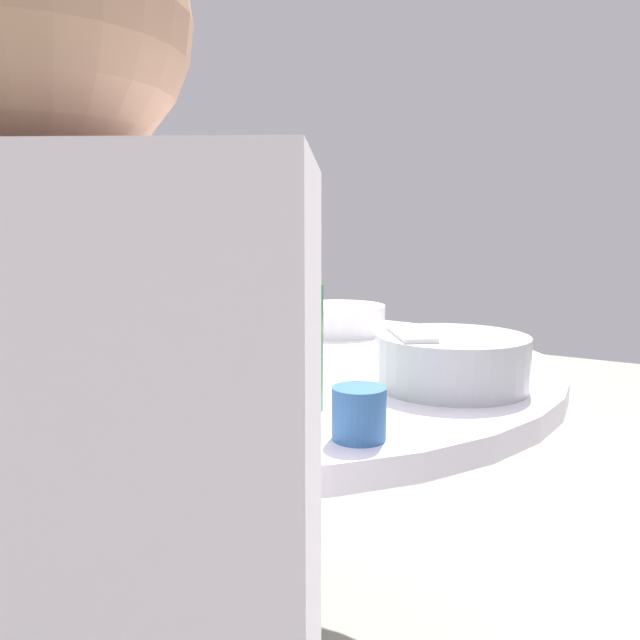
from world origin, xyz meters
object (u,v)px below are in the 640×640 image
round_dining_table (256,390)px  dish_noodles (455,341)px  dish_stirfry (86,404)px  tea_cup_far (243,429)px  diner_left (68,551)px  dish_shrimp (233,318)px  tea_cup_near (359,413)px  rice_bowl (451,360)px  soup_bowl (338,320)px  dish_tofu_braise (90,347)px  green_bottle (298,342)px

round_dining_table → dish_noodles: (0.33, 0.32, 0.09)m
dish_stirfry → tea_cup_far: bearing=-0.7°
round_dining_table → diner_left: 0.90m
dish_shrimp → tea_cup_near: (0.74, -0.67, 0.02)m
rice_bowl → diner_left: (-0.01, -0.76, 0.01)m
rice_bowl → soup_bowl: rice_bowl is taller
round_dining_table → rice_bowl: 0.45m
dish_shrimp → dish_stirfry: bearing=-65.4°
dish_stirfry → dish_noodles: size_ratio=1.00×
rice_bowl → dish_stirfry: 0.59m
dish_shrimp → dish_noodles: (0.65, -0.01, -0.00)m
rice_bowl → round_dining_table: bearing=177.0°
dish_tofu_braise → rice_bowl: bearing=11.3°
rice_bowl → dish_stirfry: size_ratio=1.16×
soup_bowl → diner_left: bearing=-69.4°
dish_tofu_braise → dish_noodles: dish_tofu_braise is taller
rice_bowl → dish_tofu_braise: rice_bowl is taller
dish_noodles → dish_tofu_braise: bearing=-142.5°
tea_cup_far → rice_bowl: bearing=76.4°
dish_stirfry → dish_noodles: bearing=69.7°
green_bottle → dish_stirfry: bearing=-142.2°
rice_bowl → dish_tofu_braise: (-0.75, -0.15, -0.03)m
dish_stirfry → dish_noodles: 0.83m
dish_tofu_braise → tea_cup_far: 0.70m
dish_noodles → tea_cup_near: (0.10, -0.66, 0.02)m
dish_noodles → diner_left: diner_left is taller
tea_cup_near → soup_bowl: bearing=121.3°
diner_left → rice_bowl: bearing=89.3°
tea_cup_near → tea_cup_far: 0.15m
tea_cup_near → tea_cup_far: bearing=-127.8°
dish_stirfry → green_bottle: 0.32m
green_bottle → tea_cup_near: green_bottle is taller
dish_shrimp → soup_bowl: bearing=5.8°
round_dining_table → dish_shrimp: (-0.32, 0.32, 0.09)m
round_dining_table → dish_tofu_braise: size_ratio=5.42×
diner_left → soup_bowl: bearing=110.6°
dish_tofu_braise → dish_noodles: 0.80m
dish_stirfry → green_bottle: size_ratio=0.88×
soup_bowl → tea_cup_far: size_ratio=3.64×
green_bottle → round_dining_table: bearing=136.1°
dish_tofu_braise → dish_stirfry: dish_stirfry is taller
soup_bowl → dish_noodles: 0.33m
dish_tofu_braise → green_bottle: size_ratio=0.89×
round_dining_table → tea_cup_far: size_ratio=18.13×
dish_stirfry → tea_cup_far: 0.29m
green_bottle → rice_bowl: bearing=58.5°
dish_shrimp → diner_left: (0.75, -1.11, 0.03)m
round_dining_table → tea_cup_far: 0.58m
dish_tofu_braise → tea_cup_near: 0.75m
green_bottle → diner_left: diner_left is taller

